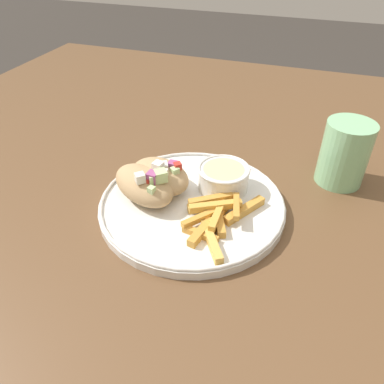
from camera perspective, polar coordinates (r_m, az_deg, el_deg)
The scene contains 7 objects.
table at distance 0.67m, azimuth -0.08°, elevation -5.57°, with size 1.48×1.48×0.75m.
plate at distance 0.61m, azimuth 0.00°, elevation -1.82°, with size 0.30×0.30×0.02m.
pita_sandwich_near at distance 0.61m, azimuth -7.31°, elevation 1.14°, with size 0.14×0.12×0.06m.
pita_sandwich_far at distance 0.63m, azimuth -4.89°, elevation 2.48°, with size 0.14×0.12×0.06m.
fries_pile at distance 0.57m, azimuth 3.79°, elevation -3.81°, with size 0.11×0.16×0.02m.
sauce_ramekin at distance 0.63m, azimuth 4.81°, elevation 2.28°, with size 0.09×0.09×0.04m.
water_glass at distance 0.71m, azimuth 22.12°, elevation 5.10°, with size 0.08×0.08×0.11m.
Camera 1 is at (0.16, -0.47, 1.14)m, focal length 35.00 mm.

